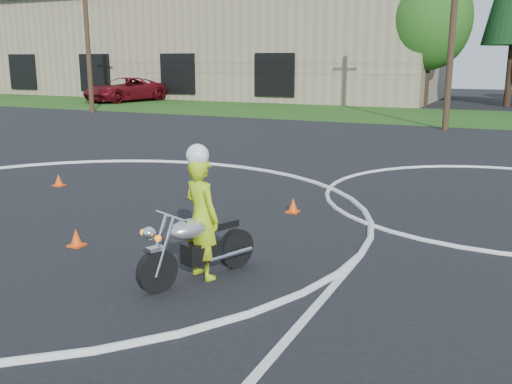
% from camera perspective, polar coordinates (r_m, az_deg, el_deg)
% --- Properties ---
extents(grass_strip, '(120.00, 10.00, 0.02)m').
position_cam_1_polar(grass_strip, '(33.64, 11.15, 7.69)').
color(grass_strip, '#1E4714').
rests_on(grass_strip, ground).
extents(course_markings, '(19.05, 19.05, 0.12)m').
position_cam_1_polar(course_markings, '(11.91, -5.91, -1.72)').
color(course_markings, silver).
rests_on(course_markings, ground).
extents(primary_motorcycle, '(1.01, 1.87, 1.04)m').
position_cam_1_polar(primary_motorcycle, '(8.05, -5.96, -5.36)').
color(primary_motorcycle, black).
rests_on(primary_motorcycle, ground).
extents(rider_primary_grp, '(0.75, 0.63, 1.93)m').
position_cam_1_polar(rider_primary_grp, '(8.03, -5.48, -2.22)').
color(rider_primary_grp, '#ADD916').
rests_on(rider_primary_grp, ground).
extents(pickup_grp, '(4.14, 6.78, 1.75)m').
position_cam_1_polar(pickup_grp, '(43.82, -13.02, 9.94)').
color(pickup_grp, maroon).
rests_on(pickup_grp, ground).
extents(traffic_cones, '(15.39, 12.52, 0.30)m').
position_cam_1_polar(traffic_cones, '(10.77, -4.47, -2.60)').
color(traffic_cones, '#FF4C0D').
rests_on(traffic_cones, ground).
extents(warehouse, '(41.00, 17.00, 8.30)m').
position_cam_1_polar(warehouse, '(52.48, -4.87, 14.28)').
color(warehouse, tan).
rests_on(warehouse, ground).
extents(utility_poles, '(41.60, 1.12, 10.00)m').
position_cam_1_polar(utility_poles, '(26.77, 19.20, 17.02)').
color(utility_poles, '#473321').
rests_on(utility_poles, ground).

